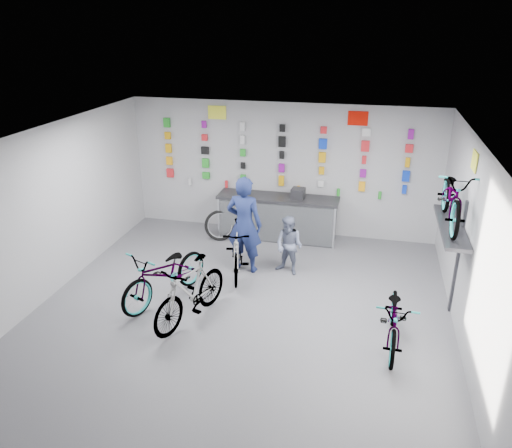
% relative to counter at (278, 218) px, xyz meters
% --- Properties ---
extents(floor, '(8.00, 8.00, 0.00)m').
position_rel_counter_xyz_m(floor, '(0.00, -3.54, -0.49)').
color(floor, '#545459').
rests_on(floor, ground).
extents(ceiling, '(8.00, 8.00, 0.00)m').
position_rel_counter_xyz_m(ceiling, '(0.00, -3.54, 2.51)').
color(ceiling, white).
rests_on(ceiling, wall_back).
extents(wall_back, '(7.00, 0.00, 7.00)m').
position_rel_counter_xyz_m(wall_back, '(0.00, 0.46, 1.01)').
color(wall_back, '#A9A9AB').
rests_on(wall_back, floor).
extents(wall_front, '(7.00, 0.00, 7.00)m').
position_rel_counter_xyz_m(wall_front, '(0.00, -7.54, 1.01)').
color(wall_front, '#A9A9AB').
rests_on(wall_front, floor).
extents(wall_left, '(0.00, 8.00, 8.00)m').
position_rel_counter_xyz_m(wall_left, '(-3.50, -3.54, 1.01)').
color(wall_left, '#A9A9AB').
rests_on(wall_left, floor).
extents(wall_right, '(0.00, 8.00, 8.00)m').
position_rel_counter_xyz_m(wall_right, '(3.50, -3.54, 1.01)').
color(wall_right, '#A9A9AB').
rests_on(wall_right, floor).
extents(counter, '(2.70, 0.66, 1.00)m').
position_rel_counter_xyz_m(counter, '(0.00, 0.00, 0.00)').
color(counter, black).
rests_on(counter, floor).
extents(merch_wall, '(5.56, 0.08, 1.56)m').
position_rel_counter_xyz_m(merch_wall, '(0.01, 0.39, 1.31)').
color(merch_wall, red).
rests_on(merch_wall, wall_back).
extents(wall_bracket, '(0.39, 1.90, 2.00)m').
position_rel_counter_xyz_m(wall_bracket, '(3.33, -2.34, 0.98)').
color(wall_bracket, '#333338').
rests_on(wall_bracket, wall_right).
extents(sign_left, '(0.42, 0.02, 0.30)m').
position_rel_counter_xyz_m(sign_left, '(-1.50, 0.44, 2.23)').
color(sign_left, '#F3F638').
rests_on(sign_left, wall_back).
extents(sign_right, '(0.42, 0.02, 0.30)m').
position_rel_counter_xyz_m(sign_right, '(1.60, 0.44, 2.23)').
color(sign_right, red).
rests_on(sign_right, wall_back).
extents(sign_side, '(0.02, 0.40, 0.30)m').
position_rel_counter_xyz_m(sign_side, '(3.48, -2.34, 2.16)').
color(sign_side, '#F3F638').
rests_on(sign_side, wall_right).
extents(bike_left, '(1.40, 2.08, 1.04)m').
position_rel_counter_xyz_m(bike_left, '(-1.40, -3.12, 0.03)').
color(bike_left, gray).
rests_on(bike_left, floor).
extents(bike_center, '(1.06, 1.85, 1.07)m').
position_rel_counter_xyz_m(bike_center, '(-0.74, -3.64, 0.05)').
color(bike_center, gray).
rests_on(bike_center, floor).
extents(bike_right, '(0.65, 1.74, 0.90)m').
position_rel_counter_xyz_m(bike_right, '(2.51, -3.56, -0.03)').
color(bike_right, gray).
rests_on(bike_right, floor).
extents(bike_service, '(0.86, 1.79, 1.03)m').
position_rel_counter_xyz_m(bike_service, '(-0.43, -1.88, 0.03)').
color(bike_service, gray).
rests_on(bike_service, floor).
extents(bike_wall, '(0.63, 1.80, 0.95)m').
position_rel_counter_xyz_m(bike_wall, '(3.25, -2.34, 1.57)').
color(bike_wall, gray).
rests_on(bike_wall, wall_bracket).
extents(clerk, '(0.74, 0.52, 1.94)m').
position_rel_counter_xyz_m(clerk, '(-0.34, -1.68, 0.48)').
color(clerk, navy).
rests_on(clerk, floor).
extents(customer, '(0.69, 0.62, 1.18)m').
position_rel_counter_xyz_m(customer, '(0.54, -1.62, 0.10)').
color(customer, slate).
rests_on(customer, floor).
extents(spare_wheel, '(0.75, 0.48, 0.69)m').
position_rel_counter_xyz_m(spare_wheel, '(-1.25, -0.37, -0.15)').
color(spare_wheel, black).
rests_on(spare_wheel, floor).
extents(register, '(0.30, 0.32, 0.22)m').
position_rel_counter_xyz_m(register, '(0.45, 0.01, 0.62)').
color(register, black).
rests_on(register, counter).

